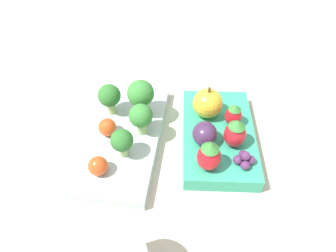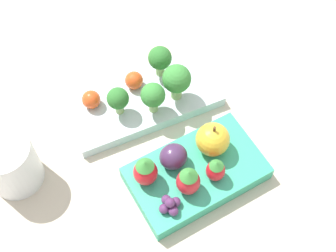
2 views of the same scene
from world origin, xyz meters
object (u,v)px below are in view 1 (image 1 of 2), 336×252
Objects in this scene: cherry_tomato_0 at (104,127)px; strawberry_2 at (230,115)px; broccoli_floret_2 at (138,95)px; grape_cluster at (241,159)px; bento_box_savoury at (121,137)px; bento_box_fruit at (215,136)px; broccoli_floret_1 at (106,96)px; plum at (201,134)px; cherry_tomato_1 at (94,166)px; strawberry_0 at (232,133)px; apple at (204,103)px; broccoli_floret_3 at (138,117)px; broccoli_floret_0 at (119,141)px; strawberry_1 at (205,156)px.

cherry_tomato_0 is 0.69× the size of strawberry_2.
broccoli_floret_2 is 0.18m from grape_cluster.
strawberry_2 reaches higher than bento_box_savoury.
bento_box_fruit is 0.18m from broccoli_floret_1.
plum is (-0.06, -0.10, -0.02)m from broccoli_floret_2.
strawberry_0 is at bearing -75.87° from cherry_tomato_1.
bento_box_savoury is 0.07m from broccoli_floret_2.
cherry_tomato_0 is 0.07m from cherry_tomato_1.
cherry_tomato_1 is (-0.12, 0.00, -0.02)m from broccoli_floret_1.
plum is (-0.06, -0.14, -0.01)m from broccoli_floret_1.
broccoli_floret_2 is 2.34× the size of cherry_tomato_1.
broccoli_floret_1 is at bearing 87.03° from apple.
broccoli_floret_1 is at bearing 88.53° from broccoli_floret_2.
strawberry_0 is (-0.03, -0.13, -0.00)m from broccoli_floret_3.
bento_box_savoury is 0.18m from grape_cluster.
strawberry_1 reaches higher than broccoli_floret_0.
broccoli_floret_1 is (0.05, 0.02, 0.04)m from bento_box_savoury.
broccoli_floret_2 is 1.17× the size of apple.
cherry_tomato_1 is at bearing 143.91° from broccoli_floret_3.
broccoli_floret_2 is at bearing 86.32° from apple.
broccoli_floret_2 is (0.04, -0.03, 0.05)m from bento_box_savoury.
broccoli_floret_2 is 2.33× the size of cherry_tomato_0.
bento_box_savoury is 0.17m from strawberry_2.
strawberry_2 is at bearing -100.88° from broccoli_floret_2.
broccoli_floret_1 is 0.85× the size of broccoli_floret_2.
strawberry_0 is (-0.07, -0.19, -0.00)m from broccoli_floret_1.
broccoli_floret_2 is 1.18× the size of broccoli_floret_3.
grape_cluster is (-0.09, -0.04, -0.01)m from apple.
cherry_tomato_1 is 0.15m from strawberry_1.
apple is 0.10m from strawberry_1.
broccoli_floret_2 is (-0.00, -0.05, 0.01)m from broccoli_floret_1.
bento_box_fruit is 3.35× the size of apple.
broccoli_floret_0 is 1.79× the size of cherry_tomato_1.
apple reaches higher than plum.
plum is (0.05, -0.15, 0.01)m from cherry_tomato_1.
bento_box_fruit is 0.04m from plum.
cherry_tomato_1 is (-0.07, 0.00, -0.00)m from cherry_tomato_0.
grape_cluster is at bearing -162.49° from strawberry_0.
broccoli_floret_1 is 1.00× the size of broccoli_floret_3.
strawberry_0 is at bearing -96.98° from cherry_tomato_0.
broccoli_floret_3 is at bearing 55.03° from strawberry_1.
strawberry_0 reaches higher than bento_box_fruit.
broccoli_floret_2 is at bearing -47.58° from cherry_tomato_0.
broccoli_floret_2 is 1.29× the size of strawberry_1.
broccoli_floret_2 is 0.04m from broccoli_floret_3.
plum is 1.24× the size of grape_cluster.
apple is at bearing 29.52° from strawberry_0.
bento_box_fruit is (0.00, -0.15, 0.00)m from bento_box_savoury.
apple reaches higher than strawberry_1.
broccoli_floret_2 is (0.08, -0.02, 0.01)m from broccoli_floret_0.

